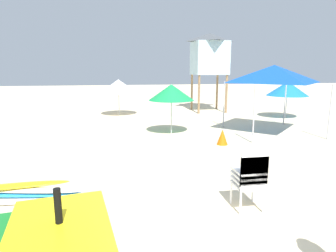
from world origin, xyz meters
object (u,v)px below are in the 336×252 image
lifeguard_tower (209,54)px  stacked_plastic_chairs (251,175)px  beach_umbrella_left (171,92)px  surfboard_pile (15,193)px  popup_canopy (274,74)px  traffic_cone_near (222,137)px  beach_umbrella_mid (288,89)px  beach_umbrella_far (118,86)px

lifeguard_tower → stacked_plastic_chairs: bearing=-104.0°
lifeguard_tower → beach_umbrella_left: bearing=-119.9°
surfboard_pile → beach_umbrella_left: 6.59m
popup_canopy → traffic_cone_near: bearing=-149.6°
surfboard_pile → traffic_cone_near: (5.25, 3.27, 0.10)m
popup_canopy → traffic_cone_near: (-2.47, -1.45, -1.98)m
lifeguard_tower → popup_canopy: bearing=-83.6°
surfboard_pile → lifeguard_tower: bearing=56.3°
beach_umbrella_left → beach_umbrella_mid: bearing=23.0°
beach_umbrella_far → surfboard_pile: bearing=-101.4°
popup_canopy → lifeguard_tower: 6.00m
surfboard_pile → beach_umbrella_mid: bearing=37.3°
lifeguard_tower → beach_umbrella_left: lifeguard_tower is taller
beach_umbrella_left → popup_canopy: bearing=-5.7°
surfboard_pile → lifeguard_tower: lifeguard_tower is taller
beach_umbrella_left → traffic_cone_near: bearing=-53.7°
stacked_plastic_chairs → traffic_cone_near: size_ratio=2.19×
surfboard_pile → popup_canopy: (7.73, 4.73, 2.08)m
beach_umbrella_mid → traffic_cone_near: beach_umbrella_mid is taller
beach_umbrella_mid → traffic_cone_near: bearing=-137.8°
beach_umbrella_far → traffic_cone_near: beach_umbrella_far is taller
popup_canopy → beach_umbrella_left: 3.90m
beach_umbrella_left → beach_umbrella_far: 5.19m
popup_canopy → beach_umbrella_far: bearing=137.7°
surfboard_pile → traffic_cone_near: traffic_cone_near is taller
stacked_plastic_chairs → beach_umbrella_far: 11.30m
traffic_cone_near → beach_umbrella_mid: bearing=42.2°
popup_canopy → beach_umbrella_left: size_ratio=1.52×
popup_canopy → lifeguard_tower: bearing=96.4°
stacked_plastic_chairs → beach_umbrella_mid: size_ratio=0.55×
surfboard_pile → beach_umbrella_left: size_ratio=1.44×
beach_umbrella_mid → beach_umbrella_far: 8.50m
stacked_plastic_chairs → lifeguard_tower: size_ratio=0.26×
beach_umbrella_mid → lifeguard_tower: bearing=138.3°
traffic_cone_near → popup_canopy: bearing=30.4°
surfboard_pile → lifeguard_tower: 13.11m
beach_umbrella_left → beach_umbrella_far: bearing=111.5°
stacked_plastic_chairs → popup_canopy: size_ratio=0.39×
beach_umbrella_far → traffic_cone_near: 7.53m
stacked_plastic_chairs → popup_canopy: (3.58, 5.84, 1.58)m
stacked_plastic_chairs → beach_umbrella_far: bearing=101.0°
lifeguard_tower → beach_umbrella_left: (-3.16, -5.50, -1.64)m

